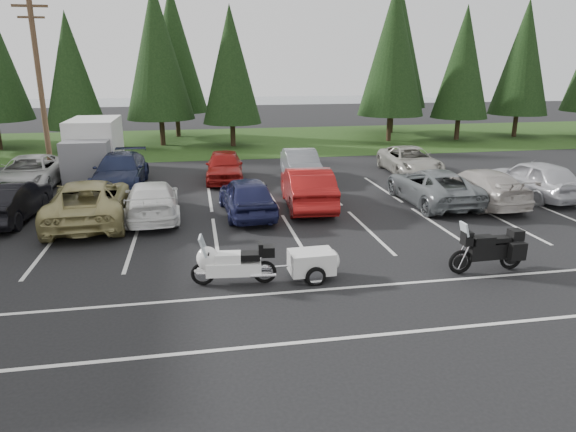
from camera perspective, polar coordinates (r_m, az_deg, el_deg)
The scene contains 30 objects.
ground at distance 16.72m, azimuth -0.29°, elevation -3.36°, with size 120.00×120.00×0.00m, color black.
grass_strip at distance 39.98m, azimuth -6.37°, elevation 8.25°, with size 80.00×16.00×0.01m, color #1F3A12.
lake_water at distance 71.03m, azimuth -4.97°, elevation 11.87°, with size 70.00×50.00×0.02m, color slate.
utility_pole at distance 28.44m, azimuth -25.83°, elevation 12.94°, with size 1.60×0.26×9.00m.
box_truck at distance 28.79m, azimuth -20.91°, elevation 6.98°, with size 2.40×5.60×2.90m, color silver, non-canonical shape.
stall_markings at distance 18.58m, azimuth -1.37°, elevation -1.28°, with size 32.00×16.00×0.01m, color silver.
conifer_3 at distance 37.69m, azimuth -23.01°, elevation 14.64°, with size 3.87×3.87×9.02m.
conifer_4 at distance 38.46m, azimuth -14.37°, elevation 17.30°, with size 4.80×4.80×11.17m.
conifer_5 at distance 37.18m, azimuth -6.37°, elevation 16.34°, with size 4.14×4.14×9.63m.
conifer_6 at distance 40.38m, azimuth 11.63°, elevation 17.66°, with size 4.93×4.93×11.48m.
conifer_7 at distance 42.42m, azimuth 18.90°, elevation 15.85°, with size 4.27×4.27×9.94m.
conifer_8 at distance 45.96m, azimuth 24.69°, elevation 15.69°, with size 4.53×4.53×10.56m.
conifer_back_b at distance 43.01m, azimuth -12.62°, elevation 17.59°, with size 4.97×4.97×11.58m.
conifer_back_c at distance 45.51m, azimuth 11.87°, elevation 18.47°, with size 5.50×5.50×12.81m.
car_near_1 at distance 21.86m, azimuth -28.52°, elevation 1.47°, with size 1.61×4.62×1.52m, color black.
car_near_2 at distance 20.36m, azimuth -21.27°, elevation 1.52°, with size 2.69×5.83×1.62m, color tan.
car_near_3 at distance 20.25m, azimuth -14.88°, elevation 1.74°, with size 1.99×4.90×1.42m, color white.
car_near_4 at distance 20.01m, azimuth -4.59°, elevation 2.25°, with size 1.82×4.52×1.54m, color #1C1E46.
car_near_5 at distance 21.10m, azimuth 2.16°, elevation 3.22°, with size 1.77×5.07×1.67m, color maroon.
car_near_6 at distance 22.51m, azimuth 15.73°, elevation 3.20°, with size 2.45×5.31×1.48m, color slate.
car_near_7 at distance 23.05m, azimuth 20.43°, elevation 3.10°, with size 2.09×5.13×1.49m, color #BDB5AD.
car_near_8 at distance 25.15m, azimuth 25.66°, elevation 3.77°, with size 1.98×4.93×1.68m, color silver.
car_far_0 at distance 27.20m, azimuth -26.77°, elevation 4.31°, with size 2.52×5.47×1.52m, color beige.
car_far_1 at distance 25.73m, azimuth -18.14°, elevation 4.75°, with size 2.24×5.51×1.60m, color #181F3D.
car_far_2 at distance 26.14m, azimuth -7.07°, elevation 5.54°, with size 1.80×4.47×1.52m, color maroon.
car_far_3 at distance 26.20m, azimuth 1.46°, elevation 5.67°, with size 1.60×4.59×1.51m, color slate.
car_far_4 at distance 28.38m, azimuth 13.41°, elevation 5.99°, with size 2.38×5.17×1.44m, color #A8A59A.
touring_motorcycle at distance 13.74m, azimuth -6.08°, elevation -4.85°, with size 2.52×0.78×1.40m, color white, non-canonical shape.
cargo_trailer at distance 14.13m, azimuth 2.61°, elevation -5.44°, with size 1.75×0.98×0.81m, color white, non-canonical shape.
adventure_motorcycle at distance 15.52m, azimuth 21.29°, elevation -3.11°, with size 2.53×0.88×1.54m, color black, non-canonical shape.
Camera 1 is at (-2.74, -15.48, 5.69)m, focal length 32.00 mm.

